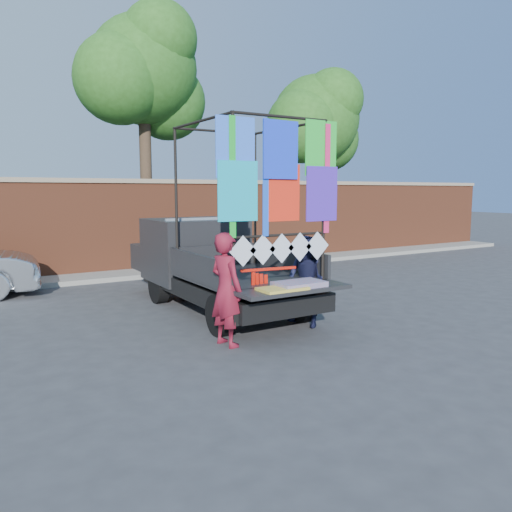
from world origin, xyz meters
TOP-DOWN VIEW (x-y plane):
  - ground at (0.00, 0.00)m, footprint 90.00×90.00m
  - brick_wall at (0.00, 7.00)m, footprint 30.00×0.45m
  - curb at (0.00, 6.30)m, footprint 30.00×1.20m
  - tree_mid at (1.02, 8.12)m, footprint 4.20×3.30m
  - tree_right at (7.52, 8.12)m, footprint 4.20×3.30m
  - pickup_truck at (0.15, 2.26)m, footprint 2.15×5.40m
  - woman at (-0.79, -0.35)m, footprint 0.51×0.68m
  - man at (0.84, -0.13)m, footprint 0.70×0.83m
  - streamer_bundle at (-0.08, -0.25)m, footprint 0.93×0.19m

SIDE VIEW (x-z plane):
  - ground at x=0.00m, z-range 0.00..0.00m
  - curb at x=0.00m, z-range 0.00..0.12m
  - man at x=0.84m, z-range 0.00..1.54m
  - woman at x=-0.79m, z-range 0.00..1.68m
  - pickup_truck at x=0.15m, z-range -0.85..2.56m
  - streamer_bundle at x=-0.08m, z-range 0.55..1.20m
  - brick_wall at x=0.00m, z-range 0.02..2.63m
  - tree_right at x=7.52m, z-range 1.44..8.06m
  - tree_mid at x=1.02m, z-range 1.83..9.56m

